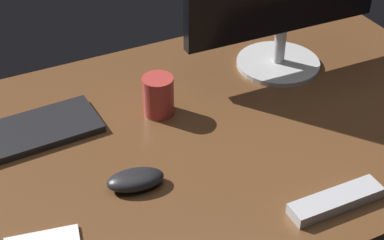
% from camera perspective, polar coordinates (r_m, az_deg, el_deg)
% --- Properties ---
extents(desk, '(1.40, 0.84, 0.02)m').
position_cam_1_polar(desk, '(1.32, 1.03, -1.44)').
color(desk, brown).
rests_on(desk, ground).
extents(keyboard, '(0.40, 0.16, 0.02)m').
position_cam_1_polar(keyboard, '(1.34, -17.35, -1.71)').
color(keyboard, black).
rests_on(keyboard, desk).
extents(computer_mouse, '(0.13, 0.08, 0.03)m').
position_cam_1_polar(computer_mouse, '(1.17, -5.52, -5.79)').
color(computer_mouse, black).
rests_on(computer_mouse, desk).
extents(tv_remote, '(0.20, 0.05, 0.02)m').
position_cam_1_polar(tv_remote, '(1.17, 13.82, -7.63)').
color(tv_remote, '#B7B7BC').
rests_on(tv_remote, desk).
extents(coffee_mug, '(0.07, 0.07, 0.10)m').
position_cam_1_polar(coffee_mug, '(1.35, -3.30, 2.38)').
color(coffee_mug, '#B23833').
rests_on(coffee_mug, desk).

